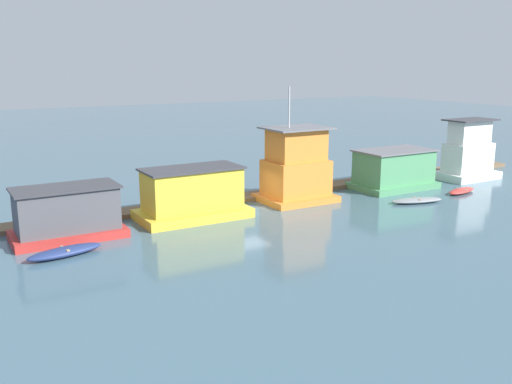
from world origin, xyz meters
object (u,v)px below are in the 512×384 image
Objects in this scene: dinghy_red at (461,191)px; mooring_post_centre at (379,172)px; dinghy_navy at (65,252)px; houseboat_yellow at (193,195)px; houseboat_white at (468,154)px; dinghy_grey at (417,200)px; houseboat_green at (394,170)px; houseboat_orange at (296,168)px; mooring_post_near_right at (103,210)px; mooring_post_far_right at (320,179)px; houseboat_red at (67,214)px.

dinghy_red is 6.64m from mooring_post_centre.
dinghy_navy is at bearing 179.30° from dinghy_red.
mooring_post_centre is at bearing 5.49° from houseboat_yellow.
houseboat_white reaches higher than dinghy_grey.
houseboat_white is (8.29, -0.34, 0.66)m from houseboat_green.
houseboat_orange is 9.05m from dinghy_grey.
dinghy_navy is 1.24× the size of dinghy_red.
houseboat_yellow is 5.68m from mooring_post_near_right.
houseboat_orange is 2.00× the size of dinghy_grey.
mooring_post_far_right is (20.40, 5.21, 0.84)m from dinghy_navy.
mooring_post_near_right is at bearing 175.38° from houseboat_orange.
houseboat_green is 23.14m from mooring_post_near_right.
houseboat_white is (33.99, 0.19, 0.72)m from houseboat_red.
houseboat_yellow is at bearing 2.61° from houseboat_red.
dinghy_navy is (-8.89, -3.53, -1.30)m from houseboat_yellow.
mooring_post_near_right is (-23.08, 1.51, -0.61)m from houseboat_green.
mooring_post_centre is at bearing 97.92° from houseboat_green.
houseboat_yellow reaches higher than houseboat_green.
dinghy_grey is at bearing -157.72° from houseboat_white.
mooring_post_far_right is (-14.48, 1.85, -1.08)m from houseboat_white.
houseboat_white is (17.52, -0.74, -0.25)m from houseboat_orange.
houseboat_yellow reaches higher than mooring_post_far_right.
mooring_post_near_right is (2.62, 2.05, -0.55)m from houseboat_red.
houseboat_red is at bearing 173.06° from dinghy_red.
houseboat_orange is at bearing 3.80° from houseboat_yellow.
houseboat_white is at bearing -3.38° from mooring_post_near_right.
houseboat_red is 1.20× the size of houseboat_white.
dinghy_navy is 29.88m from dinghy_red.
houseboat_yellow is 25.99m from houseboat_white.
mooring_post_centre is at bearing 167.70° from houseboat_white.
dinghy_grey is (15.70, -4.39, -1.37)m from houseboat_yellow.
mooring_post_near_right is (-22.87, 0.00, -0.16)m from mooring_post_centre.
houseboat_green reaches higher than houseboat_red.
houseboat_yellow reaches higher than mooring_post_near_right.
mooring_post_centre reaches higher than mooring_post_near_right.
dinghy_red is (29.88, -0.37, -0.06)m from dinghy_navy.
houseboat_white is 8.77m from mooring_post_centre.
houseboat_orange is at bearing 145.61° from dinghy_grey.
dinghy_red is at bearing -30.46° from mooring_post_far_right.
houseboat_white is 6.54m from dinghy_red.
houseboat_green is 8.32m from houseboat_white.
dinghy_red is 1.86× the size of mooring_post_near_right.
houseboat_orange reaches higher than mooring_post_far_right.
houseboat_red is 1.88× the size of dinghy_red.
houseboat_white is at bearing -2.36° from houseboat_green.
houseboat_orange is 3.93× the size of mooring_post_centre.
dinghy_navy is at bearing -105.60° from houseboat_red.
houseboat_green is (25.70, 0.53, 0.06)m from houseboat_red.
houseboat_yellow reaches higher than mooring_post_centre.
houseboat_green is at bearing 0.55° from houseboat_yellow.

